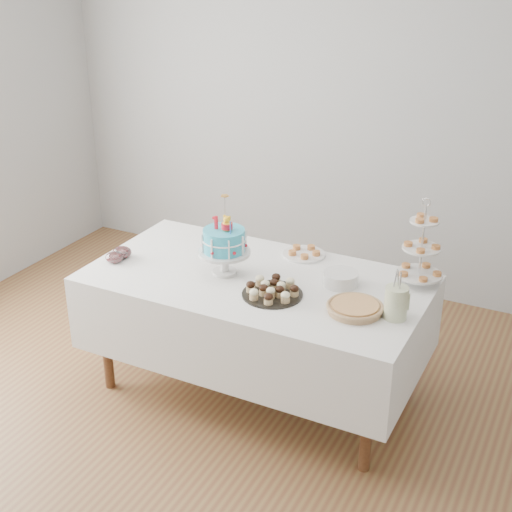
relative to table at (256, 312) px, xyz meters
The scene contains 12 objects.
floor 0.62m from the table, 90.00° to the right, with size 5.00×5.00×0.00m, color brown.
walls 0.86m from the table, 90.00° to the right, with size 5.04×4.04×2.70m.
table is the anchor object (origin of this frame).
birthday_cake 0.40m from the table, 168.86° to the right, with size 0.30×0.30×0.46m.
cupcake_tray 0.35m from the table, 41.06° to the right, with size 0.33×0.33×0.08m.
pie 0.70m from the table, 11.58° to the right, with size 0.30×0.30×0.05m.
tiered_stand 1.01m from the table, 22.40° to the left, with size 0.26×0.26×0.50m.
plate_stack 0.55m from the table, 15.73° to the left, with size 0.19×0.19×0.08m.
pastry_plate 0.48m from the table, 72.83° to the left, with size 0.26×0.26×0.04m.
jam_bowl_a 0.90m from the table, 166.82° to the right, with size 0.11×0.11×0.06m.
jam_bowl_b 0.89m from the table, behind, with size 0.12×0.12×0.07m.
utensil_pitcher 0.90m from the table, ahead, with size 0.13×0.12×0.26m.
Camera 1 is at (1.65, -2.93, 2.56)m, focal length 50.00 mm.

